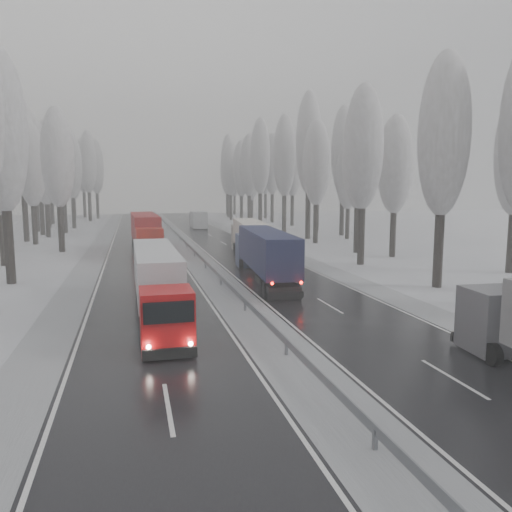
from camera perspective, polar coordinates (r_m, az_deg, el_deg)
name	(u,v)px	position (r m, az deg, el deg)	size (l,w,h in m)	color
ground	(321,393)	(18.15, 7.40, -15.22)	(260.00, 260.00, 0.00)	silver
carriageway_right	(257,263)	(47.48, 0.14, -0.82)	(7.50, 200.00, 0.03)	black
carriageway_left	(144,267)	(46.09, -12.63, -1.27)	(7.50, 200.00, 0.03)	black
median_slush	(202,265)	(46.49, -6.15, -1.04)	(3.00, 200.00, 0.04)	#A7ABAF
shoulder_right	(306,261)	(48.91, 5.77, -0.61)	(2.40, 200.00, 0.04)	#A7ABAF
shoulder_left	(87,269)	(46.25, -18.77, -1.46)	(2.40, 200.00, 0.04)	#A7ABAF
median_guardrail	(202,259)	(46.39, -6.16, -0.34)	(0.12, 200.00, 0.76)	slate
tree_16	(444,136)	(37.91, 20.69, 12.69)	(3.60, 3.60, 16.53)	black
tree_18	(364,148)	(47.48, 12.20, 11.94)	(3.60, 3.60, 16.58)	black
tree_19	(395,165)	(53.49, 15.63, 9.96)	(3.60, 3.60, 14.57)	black
tree_20	(359,160)	(56.22, 11.64, 10.70)	(3.60, 3.60, 15.71)	black
tree_21	(361,146)	(60.91, 11.96, 12.20)	(3.60, 3.60, 18.62)	black
tree_22	(317,164)	(65.47, 6.94, 10.44)	(3.60, 3.60, 15.86)	black
tree_23	(349,176)	(71.53, 10.53, 8.95)	(3.60, 3.60, 13.55)	black
tree_24	(309,144)	(71.05, 6.06, 12.61)	(3.60, 3.60, 20.49)	black
tree_25	(343,152)	(77.26, 9.94, 11.65)	(3.60, 3.60, 19.44)	black
tree_26	(285,157)	(80.56, 3.28, 11.28)	(3.60, 3.60, 18.78)	black
tree_27	(318,163)	(86.62, 7.08, 10.49)	(3.60, 3.60, 17.62)	black
tree_28	(260,157)	(90.52, 0.49, 11.24)	(3.60, 3.60, 19.62)	black
tree_29	(293,164)	(96.37, 4.20, 10.43)	(3.60, 3.60, 18.11)	black
tree_30	(249,166)	(99.97, -0.80, 10.26)	(3.60, 3.60, 17.86)	black
tree_31	(272,165)	(105.34, 1.88, 10.37)	(3.60, 3.60, 18.58)	black
tree_32	(241,169)	(107.29, -1.69, 9.90)	(3.60, 3.60, 17.33)	black
tree_33	(251,179)	(111.83, -0.54, 8.83)	(3.60, 3.60, 14.33)	black
tree_34	(231,169)	(114.06, -2.91, 9.86)	(3.60, 3.60, 17.63)	black
tree_35	(266,169)	(120.06, 1.10, 9.95)	(3.60, 3.60, 18.25)	black
tree_36	(228,164)	(124.04, -3.20, 10.44)	(3.60, 3.60, 20.23)	black
tree_37	(252,175)	(129.33, -0.45, 9.25)	(3.60, 3.60, 16.37)	black
tree_38	(227,172)	(134.67, -3.33, 9.62)	(3.60, 3.60, 17.97)	black
tree_39	(234,176)	(139.10, -2.48, 9.09)	(3.60, 3.60, 16.19)	black
tree_58	(2,132)	(41.29, -27.08, 12.51)	(3.60, 3.60, 17.21)	black
tree_62	(57,158)	(59.86, -21.75, 10.33)	(3.60, 3.60, 16.04)	black
tree_64	(31,165)	(69.37, -24.32, 9.43)	(3.60, 3.60, 15.42)	black
tree_65	(21,147)	(73.78, -25.27, 11.25)	(3.60, 3.60, 19.48)	black
tree_66	(45,169)	(78.85, -22.99, 9.12)	(3.60, 3.60, 15.23)	black
tree_67	(39,162)	(83.06, -23.56, 9.81)	(3.60, 3.60, 17.09)	black
tree_68	(62,165)	(85.37, -21.25, 9.66)	(3.60, 3.60, 16.65)	black
tree_69	(33,155)	(90.11, -24.09, 10.48)	(3.60, 3.60, 19.35)	black
tree_70	(71,166)	(95.35, -20.35, 9.62)	(3.60, 3.60, 17.09)	black
tree_71	(46,158)	(100.00, -22.89, 10.30)	(3.60, 3.60, 19.61)	black
tree_72	(63,175)	(104.89, -21.19, 8.67)	(3.60, 3.60, 15.11)	black
tree_73	(50,168)	(109.27, -22.48, 9.25)	(3.60, 3.60, 17.22)	black
tree_74	(88,162)	(115.35, -18.66, 10.10)	(3.60, 3.60, 19.68)	black
tree_75	(46,166)	(120.33, -22.88, 9.45)	(3.60, 3.60, 18.60)	black
tree_76	(96,168)	(124.60, -17.82, 9.59)	(3.60, 3.60, 18.55)	black
tree_77	(73,179)	(128.98, -20.17, 8.21)	(3.60, 3.60, 14.32)	black
tree_78	(83,166)	(131.46, -19.19, 9.69)	(3.60, 3.60, 19.55)	black
tree_79	(73,173)	(135.65, -20.19, 8.91)	(3.60, 3.60, 17.07)	black
truck_blue_box	(264,251)	(38.07, 0.91, 0.53)	(3.56, 15.46, 3.93)	navy
truck_cream_box	(249,236)	(51.00, -0.81, 2.27)	(3.93, 15.00, 3.82)	#999888
box_truck_distant	(198,220)	(90.07, -6.63, 4.16)	(2.73, 8.30, 3.07)	#B9BDC1
truck_red_white	(157,278)	(28.30, -11.25, -2.46)	(2.39, 14.26, 3.65)	#B60A0C
truck_red_red	(145,231)	(56.51, -12.53, 2.86)	(3.10, 16.51, 4.21)	#B6170A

